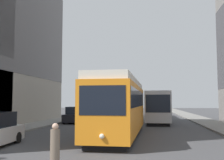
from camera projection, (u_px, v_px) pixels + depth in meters
The scene contains 6 objects.
sidewalk_left at pixel (85, 115), 47.98m from camera, with size 3.14×120.00×0.15m, color gray.
sidewalk_right at pixel (189, 116), 45.61m from camera, with size 3.14×120.00×0.15m, color gray.
streetcar at pixel (120, 106), 18.92m from camera, with size 2.96×13.11×3.89m.
transit_bus at pixel (158, 106), 31.24m from camera, with size 2.86×11.32×3.45m.
parked_car_left_near at pixel (75, 115), 30.53m from camera, with size 2.03×4.35×1.82m.
pedestrian_crossing_far at pixel (55, 146), 10.08m from camera, with size 0.35×0.35×1.58m.
Camera 1 is at (2.25, -7.25, 2.37)m, focal length 43.61 mm.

